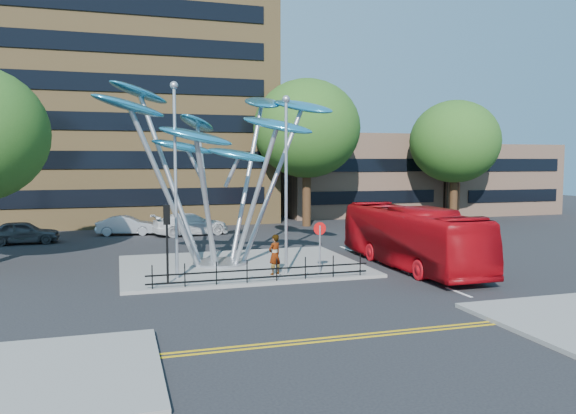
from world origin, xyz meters
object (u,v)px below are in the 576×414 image
object	(u,v)px
red_bus	(411,237)
no_entry_sign_island	(320,239)
parked_car_mid	(127,225)
leaf_sculpture	(217,133)
tree_right	(307,129)
street_lamp_left	(175,163)
tree_far	(455,142)
street_lamp_right	(286,169)
parked_car_left	(23,232)
traffic_light_island	(167,227)
parked_car_right	(191,224)
pedestrian	(275,255)

from	to	relation	value
red_bus	no_entry_sign_island	bearing A→B (deg)	-169.33
parked_car_mid	leaf_sculpture	bearing A→B (deg)	-153.61
tree_right	street_lamp_left	world-z (taller)	tree_right
tree_far	street_lamp_right	size ratio (longest dim) A/B	1.30
no_entry_sign_island	parked_car_mid	bearing A→B (deg)	114.92
street_lamp_right	parked_car_left	size ratio (longest dim) A/B	1.86
traffic_light_island	red_bus	xyz separation A→B (m)	(12.31, 0.99, -1.05)
street_lamp_right	parked_car_right	xyz separation A→B (m)	(-2.42, 16.21, -4.30)
traffic_light_island	parked_car_right	distance (m)	17.09
red_bus	pedestrian	xyz separation A→B (m)	(-7.35, -0.43, -0.48)
tree_far	leaf_sculpture	distance (m)	28.53
street_lamp_left	traffic_light_island	distance (m)	2.96
street_lamp_right	no_entry_sign_island	size ratio (longest dim) A/B	3.39
tree_far	traffic_light_island	distance (m)	33.61
street_lamp_right	pedestrian	size ratio (longest dim) A/B	4.40
traffic_light_island	parked_car_mid	distance (m)	18.29
street_lamp_left	parked_car_mid	bearing A→B (deg)	96.38
street_lamp_left	parked_car_left	distance (m)	17.47
tree_right	tree_far	xyz separation A→B (m)	(14.00, 0.00, -0.93)
parked_car_right	parked_car_mid	bearing A→B (deg)	63.42
tree_far	parked_car_right	xyz separation A→B (m)	(-23.92, -2.79, -6.31)
street_lamp_left	parked_car_left	size ratio (longest dim) A/B	1.97
parked_car_left	parked_car_right	bearing A→B (deg)	-86.12
street_lamp_left	parked_car_right	bearing A→B (deg)	80.66
leaf_sculpture	pedestrian	size ratio (longest dim) A/B	6.74
parked_car_left	no_entry_sign_island	bearing A→B (deg)	-138.09
street_lamp_right	parked_car_left	bearing A→B (deg)	131.84
tree_right	tree_far	bearing A→B (deg)	0.00
parked_car_mid	street_lamp_right	bearing A→B (deg)	-149.50
street_lamp_right	parked_car_right	bearing A→B (deg)	98.47
tree_right	pedestrian	xyz separation A→B (m)	(-8.04, -18.94, -6.94)
leaf_sculpture	parked_car_left	distance (m)	16.92
leaf_sculpture	street_lamp_right	bearing A→B (deg)	-55.09
tree_right	parked_car_right	world-z (taller)	tree_right
leaf_sculpture	pedestrian	world-z (taller)	leaf_sculpture
traffic_light_island	tree_far	bearing A→B (deg)	35.84
leaf_sculpture	street_lamp_left	world-z (taller)	leaf_sculpture
parked_car_mid	parked_car_left	bearing A→B (deg)	120.42
parked_car_mid	no_entry_sign_island	bearing A→B (deg)	-146.00
street_lamp_right	parked_car_left	distance (m)	20.68
tree_right	traffic_light_island	xyz separation A→B (m)	(-13.00, -19.50, -5.42)
street_lamp_left	no_entry_sign_island	bearing A→B (deg)	-8.61
street_lamp_right	pedestrian	xyz separation A→B (m)	(-0.54, 0.06, -4.00)
tree_right	red_bus	distance (m)	19.62
street_lamp_right	traffic_light_island	distance (m)	6.05
pedestrian	parked_car_right	world-z (taller)	pedestrian
street_lamp_left	parked_car_right	world-z (taller)	street_lamp_left
no_entry_sign_island	red_bus	distance (m)	5.40
street_lamp_right	parked_car_mid	distance (m)	19.44
tree_right	no_entry_sign_island	size ratio (longest dim) A/B	4.94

